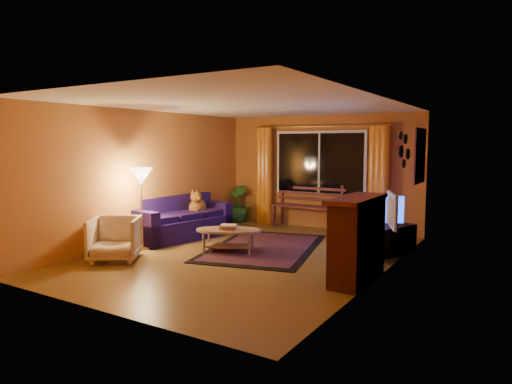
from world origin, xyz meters
The scene contains 22 objects.
floor centered at (0.00, 0.00, -0.01)m, with size 4.50×6.00×0.02m, color brown.
ceiling centered at (0.00, 0.00, 2.51)m, with size 4.50×6.00×0.02m, color white.
wall_back centered at (0.00, 3.01, 1.25)m, with size 4.50×0.02×2.50m, color #C47431.
wall_left centered at (-2.26, 0.00, 1.25)m, with size 0.02×6.00×2.50m, color #C47431.
wall_right centered at (2.26, 0.00, 1.25)m, with size 0.02×6.00×2.50m, color #C47431.
window centered at (0.00, 2.94, 1.45)m, with size 2.00×0.02×1.30m, color black.
curtain_rod centered at (0.00, 2.90, 2.25)m, with size 0.03×0.03×3.20m, color #BF8C3F.
curtain_left centered at (-1.35, 2.88, 1.12)m, with size 0.36×0.36×2.24m, color orange.
curtain_right centered at (1.35, 2.88, 1.12)m, with size 0.36×0.36×2.24m, color orange.
bench centered at (-0.19, 2.75, 0.25)m, with size 1.65×0.48×0.50m, color #4E1E1C.
potted_plant centered at (-2.00, 2.74, 0.44)m, with size 0.50×0.50×0.89m, color #235B1E.
sofa centered at (-1.88, 0.52, 0.41)m, with size 0.87×2.03×0.82m, color #1B0D43.
dog centered at (-1.83, 0.98, 0.67)m, with size 0.36×0.49×0.54m, color #9F6322, non-canonical shape.
armchair centered at (-1.65, -1.35, 0.39)m, with size 0.75×0.70×0.77m, color #D8B690.
floor_lamp centered at (-1.83, -0.57, 0.72)m, with size 0.24×0.24×1.45m, color #BF8C3F.
rug centered at (-0.05, 0.65, 0.01)m, with size 1.79×2.83×0.02m, color maroon.
coffee_table centered at (-0.39, 0.04, 0.21)m, with size 1.13×1.13×0.41m, color #937556.
tv_console centered at (1.97, 1.23, 0.25)m, with size 0.40×1.19×0.50m, color black.
television centered at (1.97, 1.23, 0.78)m, with size 0.98×0.13×0.57m, color black.
fireplace centered at (2.05, -0.40, 0.55)m, with size 0.40×1.20×1.10m, color maroon.
mirror_cluster centered at (2.21, 1.30, 1.80)m, with size 0.06×0.60×0.56m, color black, non-canonical shape.
painting centered at (2.22, 2.45, 1.65)m, with size 0.04×0.76×0.96m, color #EB4531.
Camera 1 is at (4.07, -6.30, 1.86)m, focal length 32.00 mm.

